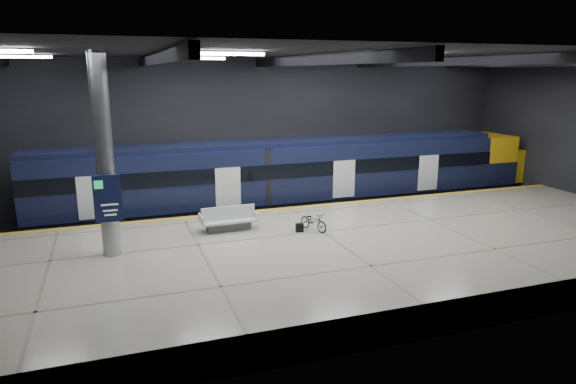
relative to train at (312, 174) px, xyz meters
name	(u,v)px	position (x,y,z in m)	size (l,w,h in m)	color
ground	(313,249)	(-2.10, -5.50, -2.06)	(30.00, 30.00, 0.00)	black
room_shell	(315,113)	(-2.11, -5.49, 3.66)	(30.10, 16.10, 8.05)	black
platform	(339,256)	(-2.10, -8.00, -1.51)	(30.00, 11.00, 1.10)	#B3AB97
safety_strip	(291,208)	(-2.10, -2.75, -0.95)	(30.00, 0.40, 0.01)	gold
rails	(274,214)	(-2.10, 0.00, -1.98)	(30.00, 1.52, 0.16)	gray
train	(312,174)	(0.00, 0.00, 0.00)	(29.40, 2.84, 3.79)	black
bench	(228,222)	(-5.64, -5.11, -0.61)	(2.27, 0.98, 0.99)	#595B60
bicycle	(314,221)	(-2.43, -6.27, -0.58)	(0.50, 1.44, 0.75)	#99999E
pannier_bag	(300,228)	(-3.03, -6.27, -0.78)	(0.30, 0.18, 0.35)	black
info_column	(105,159)	(-10.10, -6.52, 2.40)	(0.90, 0.78, 6.90)	#9EA0A5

